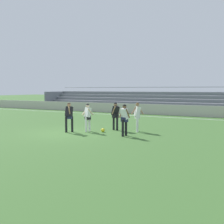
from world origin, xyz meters
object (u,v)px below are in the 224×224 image
(player_white_wide_left, at_px, (88,115))
(soccer_ball, at_px, (103,130))
(bleacher_stand, at_px, (144,101))
(player_dark_deep_cover, at_px, (69,115))
(player_white_trailing_run, at_px, (124,117))
(player_dark_wide_right, at_px, (115,114))
(player_white_pressing_high, at_px, (137,114))

(player_white_wide_left, distance_m, soccer_ball, 1.25)
(bleacher_stand, bearing_deg, player_dark_deep_cover, -83.77)
(player_white_trailing_run, bearing_deg, player_dark_wide_right, 130.56)
(player_white_pressing_high, xyz_separation_m, soccer_ball, (-1.68, -1.10, -0.90))
(player_white_trailing_run, xyz_separation_m, player_dark_deep_cover, (-3.37, -0.34, 0.01))
(player_white_wide_left, bearing_deg, player_white_pressing_high, 28.57)
(player_white_pressing_high, relative_size, soccer_ball, 7.71)
(player_dark_wide_right, height_order, player_white_trailing_run, player_white_trailing_run)
(bleacher_stand, distance_m, player_white_wide_left, 15.20)
(player_dark_deep_cover, bearing_deg, player_white_pressing_high, 31.71)
(player_dark_wide_right, xyz_separation_m, player_dark_deep_cover, (-1.95, -2.00, 0.02))
(player_dark_wide_right, bearing_deg, player_white_wide_left, -130.80)
(player_white_pressing_high, height_order, player_dark_deep_cover, player_dark_deep_cover)
(player_white_trailing_run, bearing_deg, player_dark_deep_cover, -174.30)
(player_white_trailing_run, height_order, player_dark_deep_cover, player_dark_deep_cover)
(player_dark_deep_cover, xyz_separation_m, soccer_ball, (1.68, 0.97, -0.91))
(soccer_ball, bearing_deg, bleacher_stand, 102.97)
(player_dark_deep_cover, relative_size, soccer_ball, 7.74)
(player_dark_wide_right, bearing_deg, player_white_pressing_high, 2.95)
(player_white_pressing_high, distance_m, soccer_ball, 2.20)
(player_white_trailing_run, relative_size, player_dark_deep_cover, 0.99)
(player_white_wide_left, bearing_deg, player_dark_deep_cover, -139.82)
(player_white_wide_left, xyz_separation_m, player_white_pressing_high, (2.54, 1.38, 0.04))
(player_dark_wide_right, distance_m, soccer_ball, 1.39)
(bleacher_stand, distance_m, player_white_trailing_run, 16.16)
(soccer_ball, bearing_deg, player_white_pressing_high, 33.35)
(player_white_pressing_high, bearing_deg, player_white_wide_left, -151.43)
(bleacher_stand, relative_size, player_white_trailing_run, 15.05)
(player_white_trailing_run, bearing_deg, player_white_wide_left, 172.09)
(player_dark_wide_right, height_order, player_dark_deep_cover, player_dark_deep_cover)
(player_white_pressing_high, xyz_separation_m, player_white_trailing_run, (0.02, -1.74, -0.01))
(player_white_wide_left, bearing_deg, soccer_ball, 17.86)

